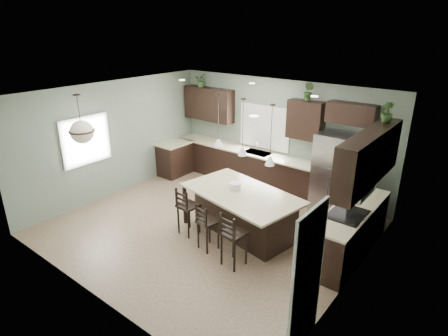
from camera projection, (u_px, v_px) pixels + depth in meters
ground at (209, 227)px, 7.96m from camera, size 6.00×6.00×0.00m
pantry_door at (307, 279)px, 4.74m from camera, size 0.04×0.82×2.04m
window_back at (265, 127)px, 9.63m from camera, size 1.35×0.02×1.00m
window_left at (85, 140)px, 8.53m from camera, size 0.02×1.10×1.00m
left_return_cabs at (175, 159)px, 10.60m from camera, size 0.60×0.90×0.90m
left_return_countertop at (175, 143)px, 10.42m from camera, size 0.66×0.96×0.04m
back_lower_cabs at (243, 166)px, 10.08m from camera, size 4.20×0.60×0.90m
back_countertop at (243, 150)px, 9.90m from camera, size 4.20×0.66×0.04m
sink_inset at (257, 153)px, 9.63m from camera, size 0.70×0.45×0.01m
faucet at (257, 148)px, 9.56m from camera, size 0.02×0.02×0.28m
back_upper_left at (209, 104)px, 10.38m from camera, size 1.55×0.34×0.90m
back_upper_right at (306, 120)px, 8.68m from camera, size 0.85×0.34×0.90m
fridge_header at (352, 114)px, 7.97m from camera, size 1.05×0.34×0.45m
right_lower_cabs at (351, 233)px, 6.88m from camera, size 0.60×2.35×0.90m
right_countertop at (353, 210)px, 6.72m from camera, size 0.66×2.35×0.04m
cooktop at (347, 214)px, 6.51m from camera, size 0.58×0.75×0.02m
wall_oven_front at (329, 234)px, 6.86m from camera, size 0.01×0.72×0.60m
right_upper_cabs at (369, 158)px, 6.26m from camera, size 0.34×2.35×0.90m
microwave at (357, 184)px, 6.24m from camera, size 0.40×0.75×0.40m
refrigerator at (336, 174)px, 8.28m from camera, size 0.90×0.74×1.85m
kitchen_island at (241, 213)px, 7.56m from camera, size 2.57×1.75×0.92m
serving_dish at (235, 186)px, 7.51m from camera, size 0.24×0.24×0.14m
bar_stool_left at (188, 211)px, 7.55m from camera, size 0.41×0.41×1.03m
bar_stool_center at (208, 226)px, 7.04m from camera, size 0.42×0.42×0.96m
bar_stool_right at (234, 239)px, 6.54m from camera, size 0.43×0.43×1.05m
pendant_left at (218, 121)px, 7.41m from camera, size 0.17×0.17×1.10m
pendant_center at (243, 127)px, 6.92m from camera, size 0.17×0.17×1.10m
pendant_right at (271, 135)px, 6.42m from camera, size 0.17×0.17×1.10m
chandelier at (80, 119)px, 7.27m from camera, size 0.50×0.50×0.98m
plant_back_left at (201, 80)px, 10.26m from camera, size 0.43×0.40×0.38m
plant_back_right at (309, 91)px, 8.40m from camera, size 0.27×0.24×0.43m
plant_right_wall at (387, 112)px, 6.63m from camera, size 0.21×0.21×0.36m
room_shell at (207, 151)px, 7.34m from camera, size 6.00×6.00×6.00m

